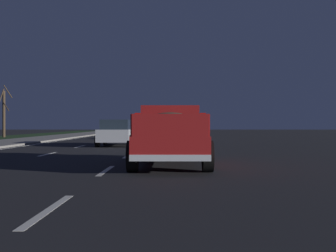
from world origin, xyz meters
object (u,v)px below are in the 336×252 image
at_px(pickup_truck, 170,134).
at_px(bare_tree_far, 4,112).
at_px(sedan_white, 170,130).
at_px(sedan_silver, 117,133).

xyz_separation_m(pickup_truck, bare_tree_far, (27.14, 16.56, 1.49)).
height_order(sedan_white, bare_tree_far, bare_tree_far).
relative_size(pickup_truck, sedan_white, 1.22).
relative_size(pickup_truck, sedan_silver, 1.23).
bearing_deg(sedan_white, sedan_silver, 162.35).
height_order(pickup_truck, sedan_silver, pickup_truck).
height_order(pickup_truck, bare_tree_far, bare_tree_far).
relative_size(sedan_white, bare_tree_far, 0.86).
bearing_deg(pickup_truck, bare_tree_far, 31.38).
bearing_deg(bare_tree_far, sedan_white, -110.22).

